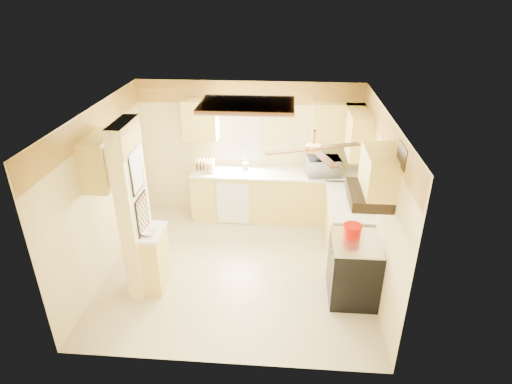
# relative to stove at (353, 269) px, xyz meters

# --- Properties ---
(floor) EXTENTS (4.00, 4.00, 0.00)m
(floor) POSITION_rel_stove_xyz_m (-1.67, 0.55, -0.46)
(floor) COLOR tan
(floor) RESTS_ON ground
(ceiling) EXTENTS (4.00, 4.00, 0.00)m
(ceiling) POSITION_rel_stove_xyz_m (-1.67, 0.55, 2.04)
(ceiling) COLOR white
(ceiling) RESTS_ON wall_back
(wall_back) EXTENTS (4.00, 0.00, 4.00)m
(wall_back) POSITION_rel_stove_xyz_m (-1.67, 2.45, 0.79)
(wall_back) COLOR beige
(wall_back) RESTS_ON floor
(wall_front) EXTENTS (4.00, 0.00, 4.00)m
(wall_front) POSITION_rel_stove_xyz_m (-1.67, -1.35, 0.79)
(wall_front) COLOR beige
(wall_front) RESTS_ON floor
(wall_left) EXTENTS (0.00, 3.80, 3.80)m
(wall_left) POSITION_rel_stove_xyz_m (-3.67, 0.55, 0.79)
(wall_left) COLOR beige
(wall_left) RESTS_ON floor
(wall_right) EXTENTS (0.00, 3.80, 3.80)m
(wall_right) POSITION_rel_stove_xyz_m (0.33, 0.55, 0.79)
(wall_right) COLOR beige
(wall_right) RESTS_ON floor
(wallpaper_border) EXTENTS (4.00, 0.02, 0.40)m
(wallpaper_border) POSITION_rel_stove_xyz_m (-1.67, 2.43, 1.84)
(wallpaper_border) COLOR #FFC64B
(wallpaper_border) RESTS_ON wall_back
(partition_column) EXTENTS (0.20, 0.70, 2.50)m
(partition_column) POSITION_rel_stove_xyz_m (-3.02, 0.00, 0.79)
(partition_column) COLOR beige
(partition_column) RESTS_ON floor
(partition_ledge) EXTENTS (0.25, 0.55, 0.90)m
(partition_ledge) POSITION_rel_stove_xyz_m (-2.80, 0.00, -0.01)
(partition_ledge) COLOR #E7D166
(partition_ledge) RESTS_ON floor
(ledge_top) EXTENTS (0.28, 0.58, 0.04)m
(ledge_top) POSITION_rel_stove_xyz_m (-2.80, 0.00, 0.46)
(ledge_top) COLOR silver
(ledge_top) RESTS_ON partition_ledge
(lower_cabinets_back) EXTENTS (3.00, 0.60, 0.90)m
(lower_cabinets_back) POSITION_rel_stove_xyz_m (-1.17, 2.15, -0.01)
(lower_cabinets_back) COLOR #E7D166
(lower_cabinets_back) RESTS_ON floor
(lower_cabinets_right) EXTENTS (0.60, 1.40, 0.90)m
(lower_cabinets_right) POSITION_rel_stove_xyz_m (0.03, 1.15, -0.01)
(lower_cabinets_right) COLOR #E7D166
(lower_cabinets_right) RESTS_ON floor
(countertop_back) EXTENTS (3.04, 0.64, 0.04)m
(countertop_back) POSITION_rel_stove_xyz_m (-1.17, 2.14, 0.46)
(countertop_back) COLOR silver
(countertop_back) RESTS_ON lower_cabinets_back
(countertop_right) EXTENTS (0.64, 1.44, 0.04)m
(countertop_right) POSITION_rel_stove_xyz_m (0.02, 1.15, 0.46)
(countertop_right) COLOR silver
(countertop_right) RESTS_ON lower_cabinets_right
(dishwasher_panel) EXTENTS (0.58, 0.02, 0.80)m
(dishwasher_panel) POSITION_rel_stove_xyz_m (-1.92, 1.84, -0.03)
(dishwasher_panel) COLOR white
(dishwasher_panel) RESTS_ON lower_cabinets_back
(window) EXTENTS (0.92, 0.02, 1.02)m
(window) POSITION_rel_stove_xyz_m (-1.92, 2.44, 1.09)
(window) COLOR white
(window) RESTS_ON wall_back
(upper_cab_back_left) EXTENTS (0.60, 0.35, 0.70)m
(upper_cab_back_left) POSITION_rel_stove_xyz_m (-2.52, 2.27, 1.39)
(upper_cab_back_left) COLOR #E7D166
(upper_cab_back_left) RESTS_ON wall_back
(upper_cab_back_right) EXTENTS (0.90, 0.35, 0.70)m
(upper_cab_back_right) POSITION_rel_stove_xyz_m (-0.12, 2.27, 1.39)
(upper_cab_back_right) COLOR #E7D166
(upper_cab_back_right) RESTS_ON wall_back
(upper_cab_right) EXTENTS (0.35, 1.00, 0.70)m
(upper_cab_right) POSITION_rel_stove_xyz_m (0.16, 1.80, 1.39)
(upper_cab_right) COLOR #E7D166
(upper_cab_right) RESTS_ON wall_right
(upper_cab_left_wall) EXTENTS (0.35, 0.75, 0.70)m
(upper_cab_left_wall) POSITION_rel_stove_xyz_m (-3.49, 0.30, 1.39)
(upper_cab_left_wall) COLOR #E7D166
(upper_cab_left_wall) RESTS_ON wall_left
(upper_cab_over_stove) EXTENTS (0.35, 0.76, 0.52)m
(upper_cab_over_stove) POSITION_rel_stove_xyz_m (0.16, 0.00, 1.49)
(upper_cab_over_stove) COLOR #E7D166
(upper_cab_over_stove) RESTS_ON wall_right
(stove) EXTENTS (0.68, 0.77, 0.92)m
(stove) POSITION_rel_stove_xyz_m (0.00, 0.00, 0.00)
(stove) COLOR black
(stove) RESTS_ON floor
(range_hood) EXTENTS (0.50, 0.76, 0.14)m
(range_hood) POSITION_rel_stove_xyz_m (0.07, 0.00, 1.16)
(range_hood) COLOR black
(range_hood) RESTS_ON upper_cab_over_stove
(poster_menu) EXTENTS (0.02, 0.42, 0.57)m
(poster_menu) POSITION_rel_stove_xyz_m (-2.91, 0.00, 1.39)
(poster_menu) COLOR black
(poster_menu) RESTS_ON partition_column
(poster_nashville) EXTENTS (0.02, 0.42, 0.57)m
(poster_nashville) POSITION_rel_stove_xyz_m (-2.91, 0.00, 0.74)
(poster_nashville) COLOR black
(poster_nashville) RESTS_ON partition_column
(ceiling_light_panel) EXTENTS (1.35, 0.95, 0.06)m
(ceiling_light_panel) POSITION_rel_stove_xyz_m (-1.57, 1.05, 2.00)
(ceiling_light_panel) COLOR brown
(ceiling_light_panel) RESTS_ON ceiling
(ceiling_fan) EXTENTS (1.15, 1.15, 0.26)m
(ceiling_fan) POSITION_rel_stove_xyz_m (-0.67, -0.15, 1.83)
(ceiling_fan) COLOR gold
(ceiling_fan) RESTS_ON ceiling
(vent_grate) EXTENTS (0.02, 0.40, 0.25)m
(vent_grate) POSITION_rel_stove_xyz_m (0.31, -0.35, 1.84)
(vent_grate) COLOR black
(vent_grate) RESTS_ON wall_right
(microwave) EXTENTS (0.63, 0.47, 0.32)m
(microwave) POSITION_rel_stove_xyz_m (-0.33, 2.11, 0.64)
(microwave) COLOR white
(microwave) RESTS_ON countertop_back
(bowl) EXTENTS (0.20, 0.20, 0.05)m
(bowl) POSITION_rel_stove_xyz_m (-2.82, -0.08, 0.50)
(bowl) COLOR white
(bowl) RESTS_ON ledge_top
(dutch_oven) EXTENTS (0.26, 0.26, 0.17)m
(dutch_oven) POSITION_rel_stove_xyz_m (-0.05, 0.13, 0.54)
(dutch_oven) COLOR #B90B00
(dutch_oven) RESTS_ON stove
(kettle) EXTENTS (0.17, 0.17, 0.26)m
(kettle) POSITION_rel_stove_xyz_m (0.01, 0.91, 0.60)
(kettle) COLOR silver
(kettle) RESTS_ON countertop_right
(dish_rack) EXTENTS (0.37, 0.28, 0.20)m
(dish_rack) POSITION_rel_stove_xyz_m (-2.46, 2.12, 0.55)
(dish_rack) COLOR tan
(dish_rack) RESTS_ON countertop_back
(utensil_crock) EXTENTS (0.11, 0.11, 0.22)m
(utensil_crock) POSITION_rel_stove_xyz_m (-1.73, 2.22, 0.55)
(utensil_crock) COLOR white
(utensil_crock) RESTS_ON countertop_back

